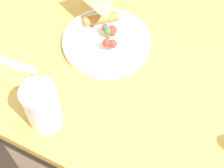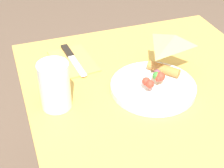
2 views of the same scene
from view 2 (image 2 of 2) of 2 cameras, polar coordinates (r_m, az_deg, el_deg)
The scene contains 5 objects.
dining_table at distance 0.88m, azimuth 10.84°, elevation -12.80°, with size 0.97×0.66×0.74m.
plate_pizza at distance 0.87m, azimuth 6.95°, elevation -0.07°, with size 0.22×0.22×0.05m.
milk_glass at distance 0.80m, azimuth -9.47°, elevation -0.43°, with size 0.07×0.07×0.12m.
napkin_folded at distance 0.98m, azimuth -6.44°, elevation 3.80°, with size 0.17×0.12×0.00m.
butter_knife at distance 0.99m, azimuth -6.61°, elevation 4.27°, with size 0.18×0.03×0.01m.
Camera 2 is at (0.48, -0.34, 1.27)m, focal length 55.00 mm.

